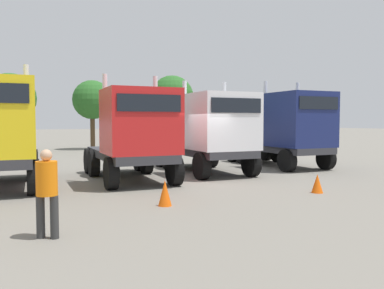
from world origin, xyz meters
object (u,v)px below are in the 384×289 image
at_px(visitor_in_hivis, 47,187).
at_px(traffic_cone_mid, 317,184).
at_px(traffic_cone_near, 165,193).
at_px(semi_truck_red, 135,135).
at_px(semi_truck_navy, 292,129).
at_px(semi_truck_white, 213,132).

relative_size(visitor_in_hivis, traffic_cone_mid, 2.91).
bearing_deg(traffic_cone_near, traffic_cone_mid, -6.88).
xyz_separation_m(semi_truck_red, visitor_in_hivis, (-4.04, -5.65, -0.75)).
bearing_deg(traffic_cone_mid, semi_truck_navy, 53.42).
bearing_deg(visitor_in_hivis, traffic_cone_mid, 133.97).
xyz_separation_m(semi_truck_white, semi_truck_navy, (4.45, 0.11, 0.07)).
bearing_deg(traffic_cone_near, semi_truck_red, 78.95).
bearing_deg(visitor_in_hivis, semi_truck_navy, 154.76).
distance_m(semi_truck_white, visitor_in_hivis, 9.97).
bearing_deg(traffic_cone_mid, semi_truck_white, 95.02).
bearing_deg(semi_truck_red, traffic_cone_mid, 48.32).
relative_size(semi_truck_white, traffic_cone_near, 9.09).
bearing_deg(semi_truck_navy, traffic_cone_near, -56.17).
bearing_deg(semi_truck_navy, traffic_cone_mid, -30.81).
bearing_deg(traffic_cone_near, visitor_in_hivis, -154.33).
distance_m(semi_truck_white, semi_truck_navy, 4.46).
relative_size(semi_truck_red, semi_truck_white, 0.97).
bearing_deg(semi_truck_red, traffic_cone_near, -4.37).
relative_size(semi_truck_navy, visitor_in_hivis, 3.68).
distance_m(semi_truck_red, traffic_cone_near, 4.40).
height_order(semi_truck_red, visitor_in_hivis, semi_truck_red).
distance_m(semi_truck_red, semi_truck_navy, 8.19).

